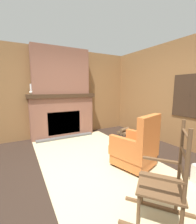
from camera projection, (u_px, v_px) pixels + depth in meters
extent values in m
plane|color=#2D2119|center=(96.00, 167.00, 2.83)|extent=(14.00, 14.00, 0.00)
cube|color=olive|center=(60.00, 93.00, 4.65)|extent=(0.06, 5.21, 2.66)
cube|color=olive|center=(178.00, 94.00, 3.74)|extent=(5.21, 0.06, 2.66)
cube|color=#382619|center=(190.00, 96.00, 3.44)|extent=(0.82, 0.02, 0.99)
cube|color=silver|center=(190.00, 96.00, 3.44)|extent=(0.78, 0.01, 0.95)
cube|color=#382619|center=(190.00, 96.00, 3.43)|extent=(0.02, 0.02, 0.95)
cube|color=#382619|center=(190.00, 96.00, 3.43)|extent=(0.78, 0.02, 0.02)
cube|color=brown|center=(63.00, 117.00, 4.59)|extent=(0.34, 1.86, 1.21)
cube|color=black|center=(64.00, 123.00, 4.50)|extent=(0.08, 0.97, 0.67)
cube|color=#565451|center=(66.00, 137.00, 4.46)|extent=(0.16, 1.67, 0.06)
cube|color=#3D2819|center=(62.00, 96.00, 4.48)|extent=(0.44, 1.96, 0.11)
cube|color=brown|center=(61.00, 71.00, 4.37)|extent=(0.30, 1.64, 1.32)
cube|color=#C6B789|center=(97.00, 160.00, 3.09)|extent=(3.68, 2.13, 0.01)
cube|color=#C6662D|center=(133.00, 157.00, 2.82)|extent=(0.81, 0.77, 0.24)
cube|color=#C6662D|center=(134.00, 150.00, 2.80)|extent=(0.85, 0.81, 0.18)
cube|color=#C6662D|center=(149.00, 133.00, 2.54)|extent=(0.30, 0.65, 0.60)
cube|color=#C6662D|center=(124.00, 144.00, 2.59)|extent=(0.63, 0.26, 0.20)
cube|color=#C6662D|center=(140.00, 137.00, 2.98)|extent=(0.63, 0.26, 0.20)
cylinder|color=#332319|center=(113.00, 165.00, 2.86)|extent=(0.06, 0.06, 0.06)
cylinder|color=#332319|center=(128.00, 156.00, 3.22)|extent=(0.06, 0.06, 0.06)
cylinder|color=#332319|center=(139.00, 176.00, 2.47)|extent=(0.06, 0.06, 0.06)
cylinder|color=#332319|center=(153.00, 165.00, 2.84)|extent=(0.06, 0.06, 0.06)
cube|color=brown|center=(158.00, 207.00, 1.84)|extent=(0.65, 0.53, 0.04)
cylinder|color=brown|center=(138.00, 211.00, 1.53)|extent=(0.05, 0.05, 0.38)
cylinder|color=brown|center=(142.00, 188.00, 1.88)|extent=(0.05, 0.05, 0.38)
cylinder|color=brown|center=(182.00, 223.00, 1.38)|extent=(0.05, 0.05, 0.38)
cylinder|color=brown|center=(177.00, 196.00, 1.74)|extent=(0.05, 0.05, 0.38)
cube|color=brown|center=(160.00, 186.00, 1.60)|extent=(0.64, 0.64, 0.02)
cylinder|color=brown|center=(187.00, 169.00, 1.30)|extent=(0.05, 0.05, 0.72)
cylinder|color=brown|center=(181.00, 152.00, 1.65)|extent=(0.05, 0.05, 0.72)
cylinder|color=brown|center=(182.00, 173.00, 1.50)|extent=(0.25, 0.30, 0.03)
cylinder|color=brown|center=(184.00, 154.00, 1.47)|extent=(0.25, 0.30, 0.03)
cylinder|color=brown|center=(186.00, 134.00, 1.44)|extent=(0.25, 0.30, 0.03)
cube|color=brown|center=(162.00, 178.00, 1.39)|extent=(0.35, 0.29, 0.02)
cube|color=brown|center=(161.00, 160.00, 1.75)|extent=(0.35, 0.29, 0.02)
cylinder|color=brown|center=(122.00, 132.00, 4.95)|extent=(0.21, 0.40, 0.11)
cylinder|color=brown|center=(124.00, 132.00, 4.87)|extent=(0.21, 0.40, 0.11)
cylinder|color=brown|center=(127.00, 133.00, 4.79)|extent=(0.21, 0.40, 0.11)
cylinder|color=brown|center=(125.00, 130.00, 4.86)|extent=(0.21, 0.40, 0.11)
ellipsoid|color=silver|center=(31.00, 92.00, 4.10)|extent=(0.11, 0.11, 0.10)
cylinder|color=white|center=(31.00, 87.00, 4.08)|extent=(0.06, 0.06, 0.18)
cube|color=black|center=(77.00, 91.00, 4.73)|extent=(0.13, 0.28, 0.14)
cube|color=silver|center=(78.00, 91.00, 4.66)|extent=(0.01, 0.04, 0.02)
cylinder|color=gold|center=(64.00, 89.00, 4.54)|extent=(0.07, 0.28, 0.28)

